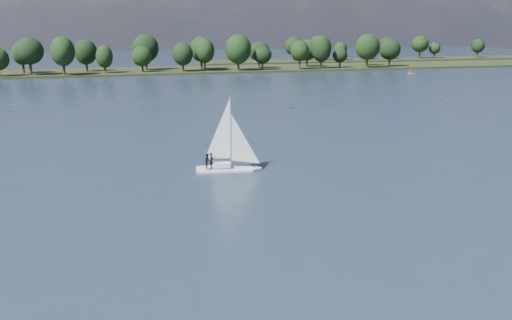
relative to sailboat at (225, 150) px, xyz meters
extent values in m
plane|color=#233342|center=(-5.27, 58.90, -2.75)|extent=(700.00, 700.00, 0.00)
cube|color=black|center=(-5.27, 170.90, -2.75)|extent=(660.00, 40.00, 1.50)
cube|color=black|center=(154.73, 218.90, -2.75)|extent=(220.00, 30.00, 1.40)
cube|color=white|center=(0.11, 0.00, -2.75)|extent=(7.75, 3.46, 0.88)
cube|color=white|center=(0.11, 0.00, -1.87)|extent=(2.41, 1.71, 0.55)
cylinder|color=silver|center=(0.11, 0.00, 2.26)|extent=(0.13, 0.13, 8.81)
imported|color=black|center=(-1.69, 0.14, -1.25)|extent=(0.70, 0.82, 1.90)
imported|color=black|center=(-2.22, -0.10, -1.25)|extent=(0.85, 1.02, 1.90)
cube|color=white|center=(109.95, 129.93, -2.75)|extent=(2.63, 1.36, 0.40)
cylinder|color=silver|center=(109.95, 129.93, -0.74)|extent=(0.07, 0.07, 3.58)
camera|label=1|loc=(-17.40, -67.16, 14.76)|focal=40.00mm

